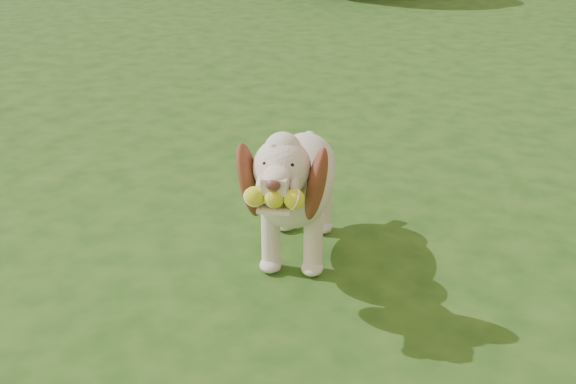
% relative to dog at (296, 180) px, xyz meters
% --- Properties ---
extents(ground, '(80.00, 80.00, 0.00)m').
position_rel_dog_xyz_m(ground, '(-0.30, -0.53, -0.39)').
color(ground, '#1B4213').
rests_on(ground, ground).
extents(dog, '(0.59, 1.10, 0.73)m').
position_rel_dog_xyz_m(dog, '(0.00, 0.00, 0.00)').
color(dog, silver).
rests_on(dog, ground).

